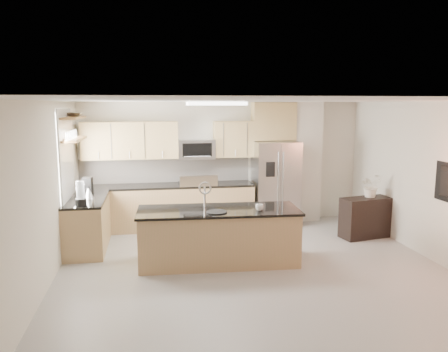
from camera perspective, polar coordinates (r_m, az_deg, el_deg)
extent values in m
plane|color=#A09C98|center=(6.64, 4.68, -13.24)|extent=(6.50, 6.50, 0.00)
cube|color=silver|center=(6.13, 5.00, 9.80)|extent=(6.00, 6.50, 0.02)
cube|color=beige|center=(9.40, -0.11, 1.71)|extent=(6.00, 0.02, 2.60)
cube|color=beige|center=(3.34, 19.25, -13.13)|extent=(6.00, 0.02, 2.60)
cube|color=beige|center=(6.24, -22.96, -2.95)|extent=(0.02, 6.50, 2.60)
cube|color=tan|center=(9.11, -7.40, -4.11)|extent=(3.55, 0.65, 0.88)
cube|color=black|center=(9.02, -7.46, -1.26)|extent=(3.55, 0.66, 0.04)
cube|color=beige|center=(9.28, -7.58, 0.79)|extent=(3.55, 0.02, 0.52)
cube|color=tan|center=(8.14, -17.39, -6.09)|extent=(0.65, 1.50, 0.88)
cube|color=black|center=(8.04, -17.55, -2.93)|extent=(0.66, 1.50, 0.04)
cube|color=black|center=(9.15, -3.48, -3.92)|extent=(0.76, 0.64, 0.90)
cube|color=black|center=(9.06, -3.51, -1.06)|extent=(0.76, 0.62, 0.03)
cube|color=#B2B2B4|center=(8.75, -3.31, -0.67)|extent=(0.76, 0.04, 0.22)
cube|color=tan|center=(9.06, -12.17, 4.56)|extent=(1.92, 0.33, 0.75)
cube|color=tan|center=(9.21, 1.23, 4.84)|extent=(0.82, 0.33, 0.75)
cube|color=#B2B2B4|center=(9.08, -3.64, 3.52)|extent=(0.76, 0.40, 0.40)
cube|color=black|center=(8.89, -3.51, 3.40)|extent=(0.60, 0.02, 0.28)
cube|color=#B2B2B4|center=(9.34, 6.70, -0.95)|extent=(0.92, 0.75, 1.78)
cube|color=gray|center=(8.98, 7.38, -1.37)|extent=(0.02, 0.01, 1.69)
cube|color=black|center=(8.85, 6.09, 0.86)|extent=(0.18, 0.03, 0.30)
cube|color=silver|center=(9.72, 10.68, 1.81)|extent=(0.60, 0.30, 2.60)
cube|color=white|center=(7.97, -20.02, 2.31)|extent=(0.03, 1.05, 1.55)
cube|color=white|center=(7.97, -19.91, 2.31)|extent=(0.03, 1.15, 1.65)
cube|color=olive|center=(8.02, -19.06, 4.56)|extent=(0.30, 1.20, 0.04)
cube|color=olive|center=(8.00, -19.20, 7.20)|extent=(0.30, 1.20, 0.04)
cube|color=white|center=(7.62, -1.03, 9.44)|extent=(1.00, 0.50, 0.06)
cube|color=tan|center=(7.11, -0.72, -8.01)|extent=(2.56, 1.01, 0.85)
cube|color=black|center=(6.99, -0.72, -4.52)|extent=(2.62, 1.07, 0.04)
cube|color=black|center=(6.97, -2.30, -4.70)|extent=(0.53, 0.39, 0.01)
cylinder|color=#B2B2B4|center=(7.13, -2.53, -2.69)|extent=(0.03, 0.03, 0.34)
torus|color=#B2B2B4|center=(7.04, -2.48, -1.59)|extent=(0.21, 0.03, 0.21)
cube|color=black|center=(8.89, 18.03, -5.17)|extent=(1.03, 0.59, 0.78)
imported|color=white|center=(6.92, 4.65, -4.10)|extent=(0.16, 0.16, 0.10)
cylinder|color=black|center=(6.78, -0.98, -4.71)|extent=(0.42, 0.42, 0.02)
cylinder|color=black|center=(7.45, -18.18, -3.27)|extent=(0.18, 0.18, 0.12)
cylinder|color=silver|center=(7.41, -18.26, -1.74)|extent=(0.13, 0.13, 0.28)
cone|color=#B2B2B4|center=(7.98, -17.26, -2.13)|extent=(0.18, 0.18, 0.20)
cylinder|color=black|center=(7.96, -17.30, -1.36)|extent=(0.04, 0.04, 0.04)
cube|color=black|center=(8.39, -17.38, -1.21)|extent=(0.18, 0.21, 0.31)
cylinder|color=#B2B2B4|center=(8.35, -17.41, -1.76)|extent=(0.10, 0.10, 0.11)
imported|color=#B2B2B4|center=(8.19, -19.00, 7.69)|extent=(0.40, 0.40, 0.09)
imported|color=silver|center=(8.83, 18.68, -0.47)|extent=(0.71, 0.65, 0.68)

